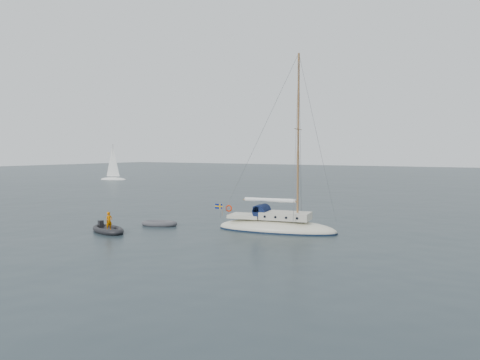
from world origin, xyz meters
The scene contains 5 objects.
ground centered at (0.00, 0.00, 0.00)m, with size 300.00×300.00×0.00m, color black.
sailboat centered at (-0.51, 2.62, 1.01)m, with size 9.36×2.81×13.33m.
dinghy centered at (-9.47, 0.07, 0.18)m, with size 2.90×1.31×0.42m.
rib centered at (-10.73, -4.07, 0.23)m, with size 3.70×1.68×1.52m.
distant_yacht_a centered at (-55.04, 39.06, 3.23)m, with size 5.71×3.05×7.57m.
Camera 1 is at (14.65, -27.82, 5.91)m, focal length 35.00 mm.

